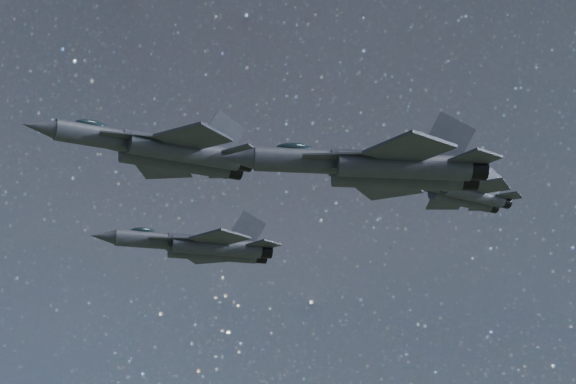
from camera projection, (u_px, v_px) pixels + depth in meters
name	position (u px, v px, depth m)	size (l,w,h in m)	color
jet_lead	(162.00, 150.00, 75.05)	(18.59, 13.22, 4.73)	#31343D
jet_left	(200.00, 246.00, 96.55)	(18.98, 13.19, 4.77)	#31343D
jet_right	(379.00, 167.00, 68.22)	(19.81, 13.32, 5.00)	#31343D
jet_slot	(458.00, 193.00, 90.98)	(15.22, 10.55, 3.82)	#31343D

